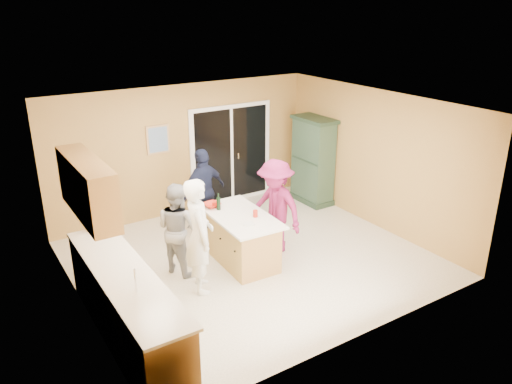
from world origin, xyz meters
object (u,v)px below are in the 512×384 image
green_hutch (313,161)px  woman_grey (178,228)px  kitchen_island (241,240)px  woman_magenta (275,207)px  woman_white (199,236)px  woman_navy (204,191)px

green_hutch → woman_grey: size_ratio=1.24×
kitchen_island → green_hutch: 3.09m
woman_magenta → kitchen_island: bearing=-106.6°
kitchen_island → woman_grey: 1.08m
kitchen_island → woman_magenta: (0.67, -0.03, 0.44)m
kitchen_island → woman_magenta: woman_magenta is taller
woman_white → woman_navy: (0.97, 1.75, -0.07)m
kitchen_island → green_hutch: size_ratio=0.88×
kitchen_island → woman_navy: woman_navy is taller
woman_navy → woman_grey: bearing=32.1°
woman_white → woman_grey: woman_white is taller
woman_magenta → woman_white: bearing=-90.6°
woman_white → woman_grey: bearing=20.4°
green_hutch → woman_magenta: 2.49m
woman_navy → woman_magenta: (0.65, -1.36, 0.02)m
kitchen_island → woman_magenta: size_ratio=0.98×
kitchen_island → woman_grey: (-0.99, 0.27, 0.35)m
green_hutch → woman_grey: bearing=-161.9°
kitchen_island → woman_magenta: 0.80m
woman_navy → woman_white: bearing=46.6°
green_hutch → woman_magenta: bearing=-143.3°
woman_navy → woman_magenta: size_ratio=0.98×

